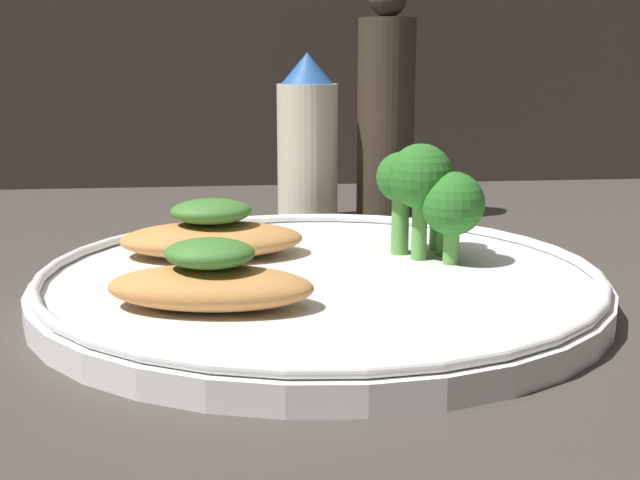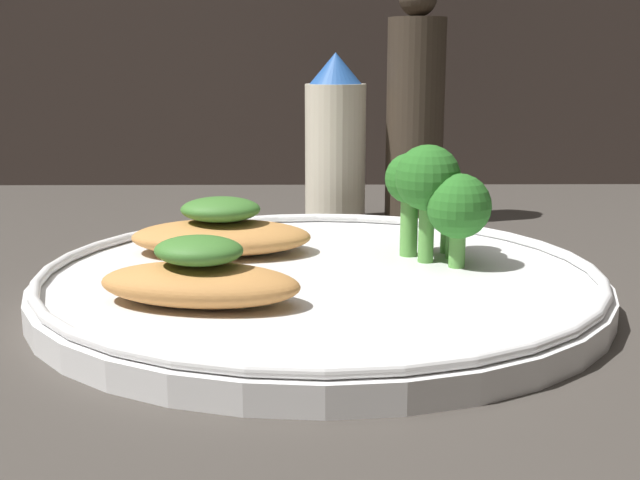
# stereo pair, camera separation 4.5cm
# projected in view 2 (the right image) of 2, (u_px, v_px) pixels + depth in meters

# --- Properties ---
(ground_plane) EXTENTS (1.80, 1.80, 0.01)m
(ground_plane) POSITION_uv_depth(u_px,v_px,m) (320.00, 307.00, 0.46)
(ground_plane) COLOR #3D3833
(plate) EXTENTS (0.32, 0.32, 0.02)m
(plate) POSITION_uv_depth(u_px,v_px,m) (320.00, 281.00, 0.45)
(plate) COLOR white
(plate) RESTS_ON ground_plane
(grilled_meat_front) EXTENTS (0.11, 0.07, 0.03)m
(grilled_meat_front) POSITION_uv_depth(u_px,v_px,m) (200.00, 278.00, 0.39)
(grilled_meat_front) COLOR #BC7F42
(grilled_meat_front) RESTS_ON plate
(grilled_meat_middle) EXTENTS (0.11, 0.06, 0.04)m
(grilled_meat_middle) POSITION_uv_depth(u_px,v_px,m) (221.00, 232.00, 0.50)
(grilled_meat_middle) COLOR #BC7F42
(grilled_meat_middle) RESTS_ON plate
(broccoli_bunch) EXTENTS (0.06, 0.07, 0.07)m
(broccoli_bunch) POSITION_uv_depth(u_px,v_px,m) (439.00, 194.00, 0.48)
(broccoli_bunch) COLOR #569942
(broccoli_bunch) RESTS_ON plate
(sauce_bottle) EXTENTS (0.05, 0.05, 0.14)m
(sauce_bottle) POSITION_uv_depth(u_px,v_px,m) (335.00, 142.00, 0.66)
(sauce_bottle) COLOR beige
(sauce_bottle) RESTS_ON ground_plane
(pepper_grinder) EXTENTS (0.05, 0.05, 0.20)m
(pepper_grinder) POSITION_uv_depth(u_px,v_px,m) (415.00, 113.00, 0.66)
(pepper_grinder) COLOR #382D23
(pepper_grinder) RESTS_ON ground_plane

